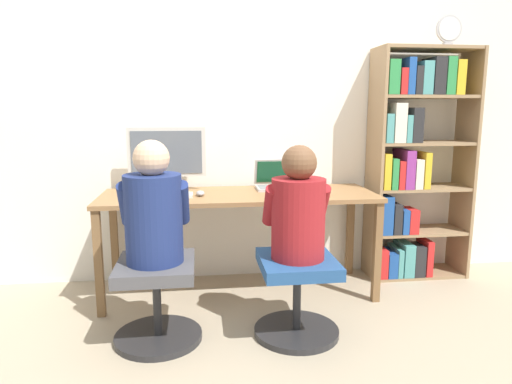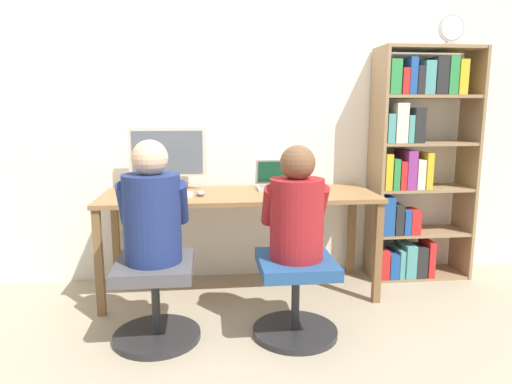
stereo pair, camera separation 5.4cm
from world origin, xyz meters
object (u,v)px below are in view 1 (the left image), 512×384
at_px(desktop_monitor, 167,158).
at_px(bookshelf, 411,164).
at_px(person_at_monitor, 153,210).
at_px(office_chair_right, 297,291).
at_px(person_at_laptop, 298,210).
at_px(desk_clock, 449,30).
at_px(laptop, 277,182).
at_px(office_chair_left, 157,295).
at_px(keyboard, 161,195).

distance_m(desktop_monitor, bookshelf, 1.86).
height_order(desktop_monitor, bookshelf, bookshelf).
relative_size(person_at_monitor, bookshelf, 0.39).
distance_m(person_at_monitor, bookshelf, 2.05).
height_order(office_chair_right, bookshelf, bookshelf).
relative_size(person_at_laptop, desk_clock, 3.10).
xyz_separation_m(laptop, person_at_monitor, (-0.84, -0.81, -0.01)).
bearing_deg(person_at_monitor, office_chair_right, -2.83).
xyz_separation_m(office_chair_left, person_at_laptop, (0.81, -0.03, 0.48)).
relative_size(office_chair_left, person_at_monitor, 0.74).
bearing_deg(office_chair_left, desk_clock, 19.47).
bearing_deg(office_chair_left, desktop_monitor, 87.96).
relative_size(keyboard, person_at_laptop, 0.65).
distance_m(desktop_monitor, keyboard, 0.34).
xyz_separation_m(office_chair_right, person_at_monitor, (-0.81, 0.04, 0.50)).
height_order(office_chair_left, bookshelf, bookshelf).
height_order(laptop, office_chair_left, laptop).
bearing_deg(bookshelf, laptop, 179.75).
relative_size(laptop, keyboard, 0.76).
distance_m(office_chair_left, office_chair_right, 0.81).
height_order(office_chair_right, desk_clock, desk_clock).
distance_m(desktop_monitor, person_at_laptop, 1.18).
bearing_deg(desk_clock, desktop_monitor, 177.55).
xyz_separation_m(desktop_monitor, keyboard, (-0.03, -0.25, -0.23)).
xyz_separation_m(office_chair_right, bookshelf, (1.07, 0.84, 0.64)).
height_order(desktop_monitor, person_at_monitor, desktop_monitor).
bearing_deg(person_at_laptop, desktop_monitor, 132.57).
bearing_deg(office_chair_left, person_at_monitor, 90.00).
xyz_separation_m(office_chair_left, office_chair_right, (0.81, -0.04, 0.00)).
relative_size(office_chair_right, desk_clock, 2.40).
relative_size(office_chair_left, office_chair_right, 1.00).
bearing_deg(person_at_monitor, desktop_monitor, 87.95).
relative_size(keyboard, office_chair_right, 0.85).
xyz_separation_m(person_at_monitor, desk_clock, (2.07, 0.73, 1.12)).
height_order(person_at_laptop, desk_clock, desk_clock).
height_order(person_at_monitor, person_at_laptop, person_at_monitor).
bearing_deg(desktop_monitor, laptop, -0.45).
xyz_separation_m(person_at_laptop, bookshelf, (1.07, 0.84, 0.15)).
bearing_deg(desktop_monitor, bookshelf, -0.33).
bearing_deg(laptop, person_at_laptop, -91.83).
bearing_deg(office_chair_right, desk_clock, 31.32).
height_order(office_chair_left, person_at_laptop, person_at_laptop).
height_order(person_at_monitor, bookshelf, bookshelf).
bearing_deg(office_chair_right, office_chair_left, 177.52).
bearing_deg(laptop, desktop_monitor, 179.55).
bearing_deg(laptop, office_chair_right, -91.82).
bearing_deg(office_chair_left, keyboard, 90.32).
xyz_separation_m(laptop, office_chair_right, (-0.03, -0.85, -0.51)).
xyz_separation_m(keyboard, office_chair_left, (0.00, -0.57, -0.48)).
bearing_deg(person_at_laptop, desk_clock, 31.17).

